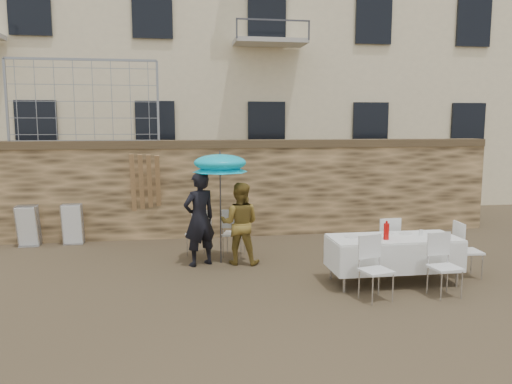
{
  "coord_description": "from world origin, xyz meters",
  "views": [
    {
      "loc": [
        -0.96,
        -6.57,
        2.63
      ],
      "look_at": [
        0.4,
        2.2,
        1.4
      ],
      "focal_mm": 35.0,
      "sensor_mm": 36.0,
      "label": 1
    }
  ],
  "objects": [
    {
      "name": "ground",
      "position": [
        0.0,
        0.0,
        0.0
      ],
      "size": [
        80.0,
        80.0,
        0.0
      ],
      "primitive_type": "plane",
      "color": "brown",
      "rests_on": "ground"
    },
    {
      "name": "stone_wall",
      "position": [
        0.0,
        5.0,
        1.1
      ],
      "size": [
        13.0,
        0.5,
        2.2
      ],
      "primitive_type": "cube",
      "color": "olive",
      "rests_on": "ground"
    },
    {
      "name": "chain_link_fence",
      "position": [
        -3.0,
        5.0,
        3.1
      ],
      "size": [
        3.2,
        0.06,
        1.8
      ],
      "primitive_type": null,
      "color": "gray",
      "rests_on": "stone_wall"
    },
    {
      "name": "man_suit",
      "position": [
        -0.61,
        2.52,
        0.88
      ],
      "size": [
        0.76,
        0.67,
        1.76
      ],
      "primitive_type": "imported",
      "rotation": [
        0.0,
        0.0,
        3.63
      ],
      "color": "black",
      "rests_on": "ground"
    },
    {
      "name": "woman_dress",
      "position": [
        0.14,
        2.52,
        0.77
      ],
      "size": [
        0.88,
        0.76,
        1.54
      ],
      "primitive_type": "imported",
      "rotation": [
        0.0,
        0.0,
        2.87
      ],
      "color": "#AF8A35",
      "rests_on": "ground"
    },
    {
      "name": "umbrella",
      "position": [
        -0.21,
        2.62,
        1.84
      ],
      "size": [
        1.02,
        1.02,
        1.95
      ],
      "color": "#3F3F44",
      "rests_on": "ground"
    },
    {
      "name": "couple_chair_left",
      "position": [
        -0.61,
        3.07,
        0.48
      ],
      "size": [
        0.61,
        0.61,
        0.96
      ],
      "primitive_type": null,
      "rotation": [
        0.0,
        0.0,
        3.47
      ],
      "color": "white",
      "rests_on": "ground"
    },
    {
      "name": "couple_chair_right",
      "position": [
        0.09,
        3.07,
        0.48
      ],
      "size": [
        0.61,
        0.61,
        0.96
      ],
      "primitive_type": null,
      "rotation": [
        0.0,
        0.0,
        2.8
      ],
      "color": "white",
      "rests_on": "ground"
    },
    {
      "name": "banquet_table",
      "position": [
        2.51,
        0.99,
        0.73
      ],
      "size": [
        2.1,
        0.85,
        0.78
      ],
      "color": "white",
      "rests_on": "ground"
    },
    {
      "name": "soda_bottle",
      "position": [
        2.31,
        0.84,
        0.91
      ],
      "size": [
        0.09,
        0.09,
        0.26
      ],
      "primitive_type": "cylinder",
      "color": "red",
      "rests_on": "banquet_table"
    },
    {
      "name": "table_chair_front_left",
      "position": [
        1.91,
        0.24,
        0.48
      ],
      "size": [
        0.58,
        0.58,
        0.96
      ],
      "primitive_type": null,
      "rotation": [
        0.0,
        0.0,
        0.25
      ],
      "color": "white",
      "rests_on": "ground"
    },
    {
      "name": "table_chair_front_right",
      "position": [
        3.01,
        0.24,
        0.48
      ],
      "size": [
        0.54,
        0.54,
        0.96
      ],
      "primitive_type": null,
      "rotation": [
        0.0,
        0.0,
        0.13
      ],
      "color": "white",
      "rests_on": "ground"
    },
    {
      "name": "table_chair_back",
      "position": [
        2.71,
        1.79,
        0.48
      ],
      "size": [
        0.51,
        0.51,
        0.96
      ],
      "primitive_type": null,
      "rotation": [
        0.0,
        0.0,
        3.2
      ],
      "color": "white",
      "rests_on": "ground"
    },
    {
      "name": "table_chair_side",
      "position": [
        3.91,
        1.09,
        0.48
      ],
      "size": [
        0.51,
        0.51,
        0.96
      ],
      "primitive_type": null,
      "rotation": [
        0.0,
        0.0,
        1.5
      ],
      "color": "white",
      "rests_on": "ground"
    },
    {
      "name": "chair_stack_left",
      "position": [
        -4.17,
        4.61,
        0.46
      ],
      "size": [
        0.46,
        0.4,
        0.92
      ],
      "primitive_type": null,
      "color": "white",
      "rests_on": "ground"
    },
    {
      "name": "chair_stack_right",
      "position": [
        -3.27,
        4.61,
        0.46
      ],
      "size": [
        0.46,
        0.32,
        0.92
      ],
      "primitive_type": null,
      "color": "white",
      "rests_on": "ground"
    },
    {
      "name": "wood_planks",
      "position": [
        -1.67,
        4.68,
        1.0
      ],
      "size": [
        0.7,
        0.2,
        2.0
      ],
      "primitive_type": null,
      "color": "#A37749",
      "rests_on": "ground"
    }
  ]
}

